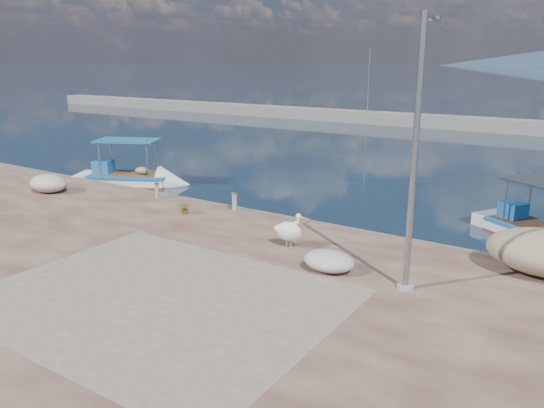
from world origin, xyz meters
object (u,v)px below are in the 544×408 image
at_px(lamp_post, 414,167).
at_px(boat_left, 129,180).
at_px(boat_right, 539,235).
at_px(bollard_near, 235,200).
at_px(pelican, 289,231).

bearing_deg(lamp_post, boat_left, 161.19).
xyz_separation_m(boat_left, boat_right, (19.43, 2.02, -0.02)).
height_order(boat_left, bollard_near, boat_left).
bearing_deg(pelican, lamp_post, -23.37).
xyz_separation_m(lamp_post, bollard_near, (-8.39, 3.52, -2.88)).
distance_m(boat_left, pelican, 13.80).
relative_size(boat_left, bollard_near, 7.74).
distance_m(boat_left, bollard_near, 9.11).
relative_size(boat_right, lamp_post, 0.77).
height_order(boat_left, pelican, boat_left).
relative_size(boat_right, pelican, 4.37).
relative_size(pelican, bollard_near, 1.59).
bearing_deg(boat_left, lamp_post, -45.33).
bearing_deg(lamp_post, boat_right, 73.95).
bearing_deg(boat_right, bollard_near, -126.40).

